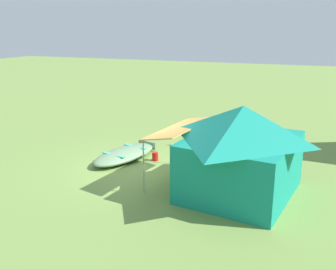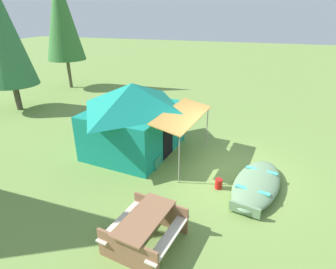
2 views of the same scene
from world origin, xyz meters
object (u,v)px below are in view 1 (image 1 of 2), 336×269
canvas_cabin_tent (241,149)px  picnic_table (211,133)px  beached_rowboat (125,154)px  fuel_can (155,157)px  cooler_box (212,170)px

canvas_cabin_tent → picnic_table: 4.78m
beached_rowboat → fuel_can: 1.10m
beached_rowboat → fuel_can: size_ratio=10.29×
cooler_box → fuel_can: bearing=-105.2°
beached_rowboat → picnic_table: (-2.89, 2.35, 0.28)m
cooler_box → fuel_can: (-0.61, -2.25, -0.03)m
beached_rowboat → cooler_box: (0.35, 3.31, -0.01)m
canvas_cabin_tent → fuel_can: (-1.60, -3.33, -1.16)m
canvas_cabin_tent → fuel_can: canvas_cabin_tent is taller
cooler_box → beached_rowboat: bearing=-96.1°
canvas_cabin_tent → cooler_box: size_ratio=8.55×
canvas_cabin_tent → cooler_box: 1.86m
picnic_table → cooler_box: picnic_table is taller
beached_rowboat → cooler_box: bearing=83.9°
beached_rowboat → cooler_box: same height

